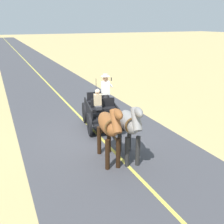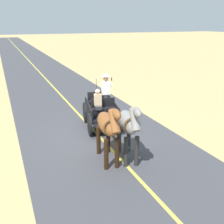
% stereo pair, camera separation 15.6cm
% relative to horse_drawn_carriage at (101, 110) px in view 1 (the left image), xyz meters
% --- Properties ---
extents(ground_plane, '(200.00, 200.00, 0.00)m').
position_rel_horse_drawn_carriage_xyz_m(ground_plane, '(0.47, 0.39, -0.82)').
color(ground_plane, tan).
extents(road_surface, '(6.29, 160.00, 0.01)m').
position_rel_horse_drawn_carriage_xyz_m(road_surface, '(0.47, 0.39, -0.81)').
color(road_surface, '#424247').
rests_on(road_surface, ground).
extents(road_centre_stripe, '(0.12, 160.00, 0.00)m').
position_rel_horse_drawn_carriage_xyz_m(road_centre_stripe, '(0.47, 0.39, -0.81)').
color(road_centre_stripe, '#DBCC4C').
rests_on(road_centre_stripe, road_surface).
extents(horse_drawn_carriage, '(1.85, 4.51, 2.50)m').
position_rel_horse_drawn_carriage_xyz_m(horse_drawn_carriage, '(0.00, 0.00, 0.00)').
color(horse_drawn_carriage, black).
rests_on(horse_drawn_carriage, ground).
extents(horse_near_side, '(0.91, 2.15, 2.21)m').
position_rel_horse_drawn_carriage_xyz_m(horse_near_side, '(0.23, 3.04, 0.51)').
color(horse_near_side, gray).
rests_on(horse_near_side, ground).
extents(horse_off_side, '(0.77, 2.15, 2.21)m').
position_rel_horse_drawn_carriage_xyz_m(horse_off_side, '(0.92, 2.91, 0.51)').
color(horse_off_side, brown).
rests_on(horse_off_side, ground).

